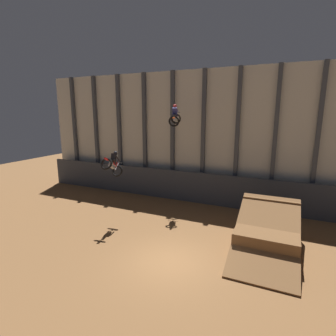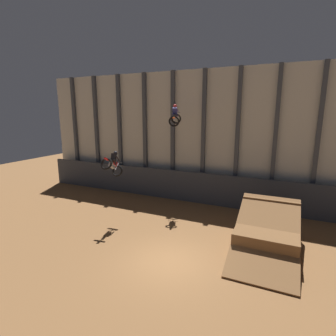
# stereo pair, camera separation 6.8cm
# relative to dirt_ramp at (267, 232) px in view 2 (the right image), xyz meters

# --- Properties ---
(ground_plane) EXTENTS (60.00, 60.00, 0.00)m
(ground_plane) POSITION_rel_dirt_ramp_xyz_m (-4.02, -3.45, -0.76)
(ground_plane) COLOR brown
(arena_back_wall) EXTENTS (32.00, 0.40, 9.96)m
(arena_back_wall) POSITION_rel_dirt_ramp_xyz_m (-4.02, 5.85, 4.21)
(arena_back_wall) COLOR beige
(arena_back_wall) RESTS_ON ground_plane
(lower_barrier) EXTENTS (31.36, 0.20, 2.37)m
(lower_barrier) POSITION_rel_dirt_ramp_xyz_m (-4.02, 4.91, 0.42)
(lower_barrier) COLOR #383D47
(lower_barrier) RESTS_ON ground_plane
(dirt_ramp) EXTENTS (2.99, 5.51, 2.29)m
(dirt_ramp) POSITION_rel_dirt_ramp_xyz_m (0.00, 0.00, 0.00)
(dirt_ramp) COLOR brown
(dirt_ramp) RESTS_ON ground_plane
(rider_bike_left_air) EXTENTS (0.89, 1.74, 1.67)m
(rider_bike_left_air) POSITION_rel_dirt_ramp_xyz_m (-8.98, -0.76, 3.00)
(rider_bike_left_air) COLOR black
(rider_bike_right_air) EXTENTS (1.16, 1.84, 1.52)m
(rider_bike_right_air) POSITION_rel_dirt_ramp_xyz_m (-6.70, 3.52, 5.77)
(rider_bike_right_air) COLOR black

